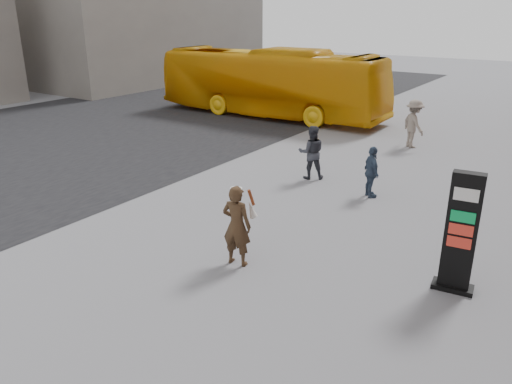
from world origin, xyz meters
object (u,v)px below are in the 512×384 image
Objects in this scene: info_pylon at (461,233)px; pedestrian_b at (414,124)px; pedestrian_a at (311,152)px; pedestrian_c at (371,172)px; woman at (237,224)px; bus at (270,83)px.

info_pylon is 10.68m from pedestrian_b.
pedestrian_a reaches higher than pedestrian_c.
pedestrian_a is at bearing -85.01° from woman.
bus is at bearing -68.38° from woman.
pedestrian_b is 1.24× the size of pedestrian_c.
info_pylon reaches higher than pedestrian_c.
woman reaches higher than pedestrian_c.
pedestrian_c is at bearing 138.08° from pedestrian_b.
info_pylon is 4.30m from woman.
pedestrian_b is at bearing 105.26° from info_pylon.
woman is 1.18× the size of pedestrian_c.
info_pylon is 0.20× the size of bus.
pedestrian_c is (0.75, -6.05, -0.18)m from pedestrian_b.
info_pylon is at bearing -135.90° from bus.
info_pylon reaches higher than pedestrian_a.
pedestrian_b is at bearing -105.02° from bus.
woman is at bearing -150.51° from bus.
pedestrian_b reaches higher than pedestrian_c.
info_pylon is at bearing -168.29° from woman.
pedestrian_b is (0.03, 11.39, 0.02)m from woman.
pedestrian_b is 6.10m from pedestrian_c.
pedestrian_a is 5.72m from pedestrian_b.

